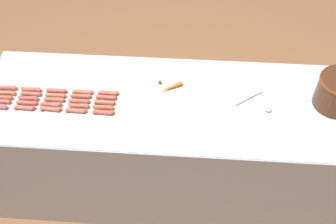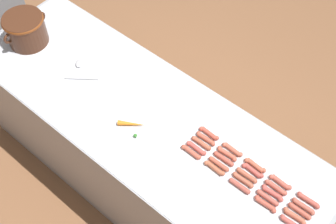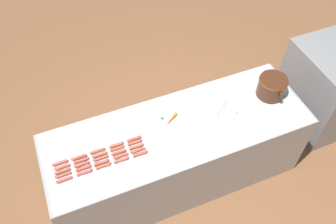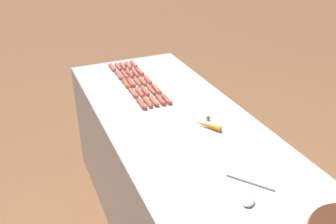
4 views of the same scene
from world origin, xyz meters
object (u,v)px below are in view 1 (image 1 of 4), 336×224
hot_dog_12 (54,100)px  hot_dog_16 (27,103)px  hot_dog_7 (56,95)px  hot_dog_18 (79,106)px  hot_dog_3 (83,92)px  hot_dog_19 (103,107)px  hot_dog_0 (7,88)px  hot_dog_2 (56,91)px  hot_dog_24 (103,112)px  hot_dog_23 (76,111)px  hot_dog_13 (79,101)px  hot_dog_8 (81,96)px  hot_dog_9 (106,97)px  hot_dog_22 (51,109)px  hot_dog_15 (0,101)px  serving_spoon (260,105)px  hot_dog_21 (24,108)px  hot_dog_10 (3,97)px  hot_dog_1 (31,90)px  hot_dog_4 (108,93)px  hot_dog_11 (28,98)px  hot_dog_6 (31,94)px  hot_dog_14 (105,102)px  hot_dog_5 (6,93)px  carrot (169,87)px  hot_dog_17 (51,105)px

hot_dog_12 → hot_dog_16: bearing=-76.1°
hot_dog_7 → hot_dog_18: size_ratio=1.00×
hot_dog_3 → hot_dog_19: (0.12, 0.16, 0.00)m
hot_dog_0 → hot_dog_7: 0.34m
hot_dog_2 → hot_dog_24: bearing=63.5°
hot_dog_23 → hot_dog_3: bearing=177.8°
hot_dog_13 → hot_dog_8: bearing=178.8°
hot_dog_7 → hot_dog_8: bearing=91.8°
hot_dog_9 → hot_dog_13: (0.04, -0.16, 0.00)m
hot_dog_12 → hot_dog_22: size_ratio=1.00×
hot_dog_7 → hot_dog_15: (0.08, -0.33, 0.00)m
hot_dog_0 → serving_spoon: bearing=88.8°
hot_dog_21 → hot_dog_24: 0.49m
hot_dog_15 → hot_dog_10: bearing=177.8°
hot_dog_10 → hot_dog_15: 0.04m
hot_dog_12 → hot_dog_1: bearing=-114.6°
hot_dog_4 → hot_dog_12: (0.08, -0.33, 0.00)m
hot_dog_11 → hot_dog_13: (0.00, 0.32, 0.00)m
hot_dog_16 → hot_dog_22: (0.04, 0.16, 0.00)m
hot_dog_1 → hot_dog_15: size_ratio=1.00×
hot_dog_6 → hot_dog_23: size_ratio=1.00×
hot_dog_14 → hot_dog_11: bearing=-90.4°
hot_dog_6 → hot_dog_9: size_ratio=1.00×
hot_dog_12 → hot_dog_13: bearing=89.0°
hot_dog_15 → hot_dog_13: bearing=94.4°
hot_dog_22 → hot_dog_23: 0.16m
hot_dog_5 → hot_dog_9: same height
hot_dog_10 → hot_dog_23: 0.49m
hot_dog_11 → hot_dog_23: bearing=75.5°
hot_dog_9 → hot_dog_12: same height
hot_dog_16 → hot_dog_5: bearing=-115.5°
hot_dog_10 → hot_dog_14: size_ratio=1.00×
hot_dog_10 → hot_dog_21: (0.08, 0.17, 0.00)m
hot_dog_0 → hot_dog_10: same height
hot_dog_7 → hot_dog_15: size_ratio=1.00×
hot_dog_9 → hot_dog_16: (0.08, -0.48, 0.00)m
hot_dog_8 → hot_dog_9: same height
hot_dog_2 → hot_dog_19: bearing=69.1°
hot_dog_13 → carrot: 0.57m
hot_dog_2 → hot_dog_19: 0.35m
hot_dog_6 → hot_dog_21: (0.12, -0.00, 0.00)m
hot_dog_17 → hot_dog_24: bearing=83.0°
hot_dog_9 → hot_dog_12: size_ratio=1.00×
hot_dog_17 → hot_dog_21: (0.04, -0.15, 0.00)m
hot_dog_11 → serving_spoon: size_ratio=0.57×
hot_dog_3 → hot_dog_21: 0.36m
hot_dog_5 → hot_dog_24: same height
hot_dog_21 → hot_dog_11: bearing=-178.5°
hot_dog_24 → serving_spoon: bearing=98.1°
hot_dog_1 → hot_dog_5: 0.16m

